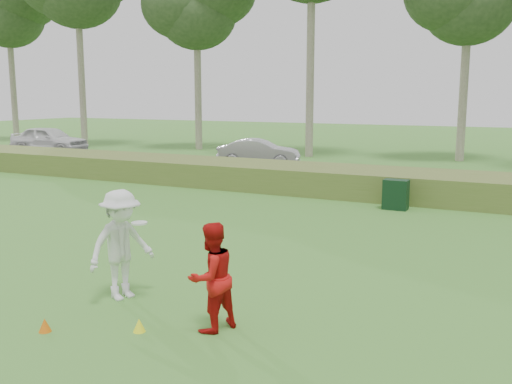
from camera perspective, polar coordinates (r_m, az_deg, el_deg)
The scene contains 12 objects.
ground at distance 9.97m, azimuth -10.42°, elevation -10.89°, with size 120.00×120.00×0.00m, color #367727.
reed_strip at distance 20.47m, azimuth 9.96°, elevation 1.03°, with size 80.00×3.00×0.90m, color #516729.
park_road at distance 25.32m, azimuth 13.14°, elevation 1.60°, with size 80.00×6.00×0.06m, color #2D2D2D.
tree_0 at distance 47.62m, azimuth -23.58°, elevation 16.44°, with size 6.76×6.76×13.00m.
tree_2 at distance 37.48m, azimuth -5.96°, elevation 18.06°, with size 6.50×6.50×12.00m.
player_white at distance 10.04m, azimuth -13.33°, elevation -5.16°, with size 1.07×1.39×1.90m.
player_red at distance 8.53m, azimuth -4.48°, elevation -8.47°, with size 0.80×0.62×1.65m, color red.
cone_orange at distance 9.24m, azimuth -20.36°, elevation -12.36°, with size 0.19×0.19×0.21m, color orange.
cone_yellow at distance 8.86m, azimuth -11.60°, elevation -12.91°, with size 0.19×0.19×0.21m, color #FFFE1A.
utility_cabinet at distance 17.99m, azimuth 13.80°, elevation -0.25°, with size 0.74×0.46×0.92m, color black.
car_left at distance 36.22m, azimuth -19.98°, elevation 4.96°, with size 1.89×4.69×1.60m, color white.
car_mid at distance 27.79m, azimuth 0.29°, elevation 3.97°, with size 1.38×3.97×1.31m, color silver.
Camera 1 is at (5.65, -7.44, 3.48)m, focal length 40.00 mm.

